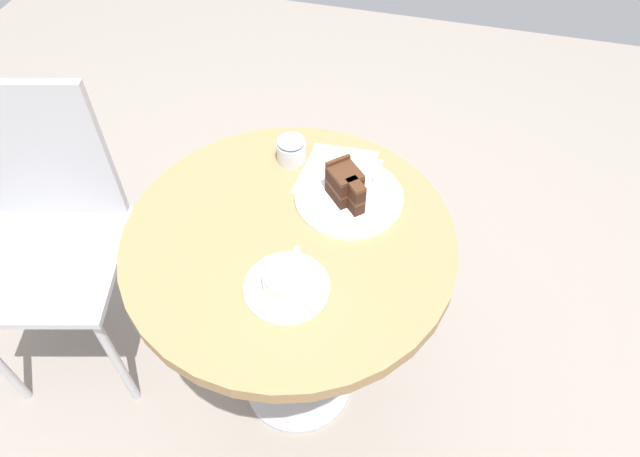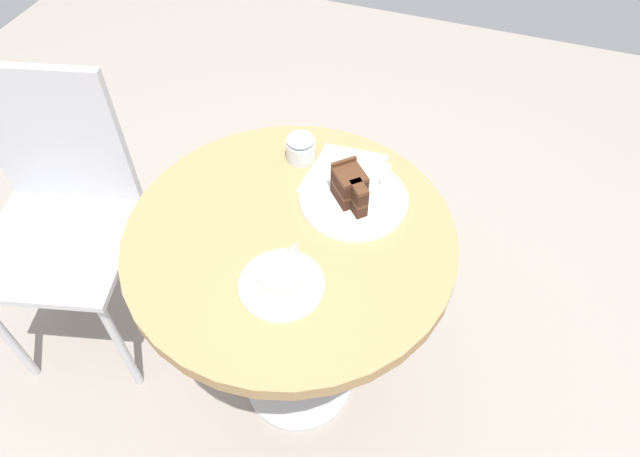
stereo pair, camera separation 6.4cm
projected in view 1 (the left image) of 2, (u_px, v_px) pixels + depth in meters
The scene contains 11 objects.
ground_plane at pixel (299, 383), 1.73m from camera, with size 4.40×4.40×0.01m, color gray.
cafe_table at pixel (291, 269), 1.28m from camera, with size 0.71×0.71×0.70m.
saucer at pixel (287, 287), 1.10m from camera, with size 0.17×0.17×0.01m.
coffee_cup at pixel (288, 279), 1.07m from camera, with size 0.13×0.09×0.06m.
teaspoon at pixel (256, 296), 1.08m from camera, with size 0.06×0.08×0.00m.
cake_plate at pixel (349, 197), 1.26m from camera, with size 0.24×0.24×0.01m.
cake_slice at pixel (346, 185), 1.22m from camera, with size 0.10×0.10×0.08m.
fork at pixel (364, 180), 1.28m from camera, with size 0.05×0.14×0.00m.
napkin at pixel (340, 173), 1.31m from camera, with size 0.20×0.18×0.00m.
cafe_chair at pixel (44, 219), 1.46m from camera, with size 0.46×0.46×0.87m.
sugar_pot at pixel (291, 149), 1.32m from camera, with size 0.07×0.07×0.07m.
Camera 1 is at (-0.72, -0.25, 1.62)m, focal length 32.00 mm.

